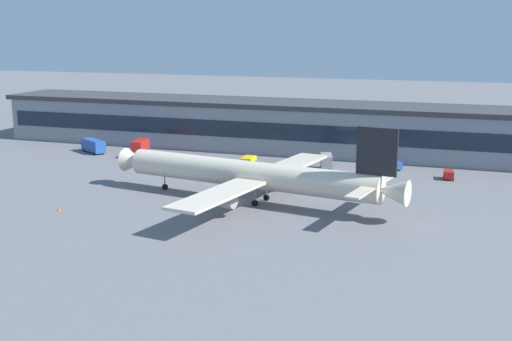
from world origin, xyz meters
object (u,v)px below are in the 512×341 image
(pushback_tractor, at_px, (248,160))
(fuel_truck, at_px, (94,145))
(baggage_tug, at_px, (449,174))
(belt_loader, at_px, (392,164))
(catering_truck, at_px, (140,148))
(traffic_cone_0, at_px, (59,209))
(airliner, at_px, (253,175))
(stair_truck, at_px, (326,161))

(pushback_tractor, xyz_separation_m, fuel_truck, (-42.09, 0.56, 0.83))
(fuel_truck, height_order, baggage_tug, fuel_truck)
(fuel_truck, distance_m, baggage_tug, 87.11)
(pushback_tractor, relative_size, fuel_truck, 0.57)
(pushback_tractor, distance_m, belt_loader, 32.80)
(catering_truck, distance_m, traffic_cone_0, 49.32)
(catering_truck, distance_m, belt_loader, 60.84)
(fuel_truck, relative_size, baggage_tug, 2.29)
(airliner, bearing_deg, belt_loader, 62.42)
(catering_truck, bearing_deg, fuel_truck, 176.34)
(airliner, bearing_deg, baggage_tug, 43.48)
(airliner, height_order, baggage_tug, airliner)
(baggage_tug, distance_m, traffic_cone_0, 78.52)
(catering_truck, distance_m, baggage_tug, 73.27)
(airliner, relative_size, baggage_tug, 15.35)
(traffic_cone_0, bearing_deg, catering_truck, 102.58)
(belt_loader, relative_size, baggage_tug, 1.67)
(pushback_tractor, xyz_separation_m, catering_truck, (-28.26, -0.33, 1.24))
(stair_truck, bearing_deg, fuel_truck, 179.10)
(fuel_truck, relative_size, belt_loader, 1.37)
(airliner, distance_m, baggage_tug, 45.06)
(baggage_tug, distance_m, stair_truck, 26.41)
(belt_loader, xyz_separation_m, baggage_tug, (12.77, -7.02, -0.07))
(pushback_tractor, bearing_deg, baggage_tug, -1.19)
(belt_loader, relative_size, traffic_cone_0, 8.87)
(pushback_tractor, xyz_separation_m, stair_truck, (18.61, -0.39, 0.93))
(fuel_truck, distance_m, belt_loader, 74.53)
(catering_truck, xyz_separation_m, baggage_tug, (73.26, -0.61, -1.21))
(traffic_cone_0, bearing_deg, stair_truck, 53.05)
(fuel_truck, distance_m, catering_truck, 13.87)
(pushback_tractor, distance_m, stair_truck, 18.64)
(stair_truck, bearing_deg, belt_loader, 25.43)
(baggage_tug, xyz_separation_m, traffic_cone_0, (-62.52, -47.49, -0.73))
(pushback_tractor, bearing_deg, traffic_cone_0, -109.90)
(stair_truck, bearing_deg, baggage_tug, -1.18)
(pushback_tractor, relative_size, catering_truck, 0.65)
(airliner, xyz_separation_m, traffic_cone_0, (-29.95, -16.61, -4.74))
(catering_truck, relative_size, traffic_cone_0, 10.67)
(traffic_cone_0, bearing_deg, baggage_tug, 37.22)
(pushback_tractor, height_order, baggage_tug, baggage_tug)
(pushback_tractor, height_order, stair_truck, stair_truck)
(pushback_tractor, xyz_separation_m, traffic_cone_0, (-17.53, -48.43, -0.69))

